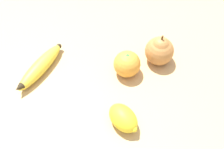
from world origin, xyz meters
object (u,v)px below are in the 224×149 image
object	(u,v)px
orange	(127,64)
banana	(40,67)
pear	(160,50)
lemon	(123,117)

from	to	relation	value
orange	banana	bearing A→B (deg)	82.21
pear	lemon	xyz separation A→B (m)	(-0.18, 0.13, -0.02)
banana	lemon	world-z (taller)	lemon
orange	lemon	xyz separation A→B (m)	(-0.15, 0.03, -0.01)
banana	pear	size ratio (longest dim) A/B	1.71
pear	lemon	distance (m)	0.23
pear	lemon	bearing A→B (deg)	144.99
orange	lemon	world-z (taller)	orange
lemon	orange	bearing A→B (deg)	-12.16
banana	lemon	size ratio (longest dim) A/B	1.71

